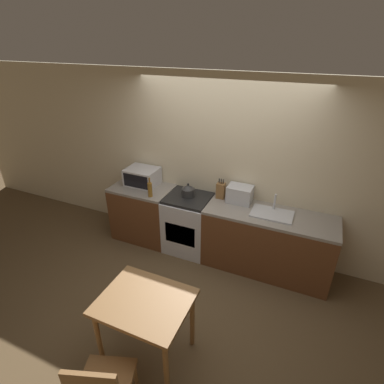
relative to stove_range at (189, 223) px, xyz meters
The scene contains 12 objects.
ground_plane 1.04m from the stove_range, 65.04° to the right, with size 16.00×16.00×0.00m, color brown.
wall_back 1.00m from the stove_range, 40.95° to the left, with size 10.00×0.06×2.60m.
counter_left_run 0.79m from the stove_range, behind, with size 0.93×0.62×0.90m.
counter_right_run 1.19m from the stove_range, ahead, with size 1.72×0.62×0.90m.
stove_range is the anchor object (origin of this frame).
kettle 0.54m from the stove_range, 118.78° to the left, with size 0.19×0.19×0.21m.
microwave 1.02m from the stove_range, behind, with size 0.49×0.38×0.26m.
bottle 0.79m from the stove_range, 158.53° to the right, with size 0.07×0.07×0.30m.
knife_block 0.73m from the stove_range, 20.91° to the left, with size 0.12×0.10×0.30m.
toaster_oven 0.93m from the stove_range, 12.99° to the left, with size 0.34×0.25×0.24m.
sink_basin 1.29m from the stove_range, ahead, with size 0.53×0.34×0.24m.
dining_table 1.85m from the stove_range, 78.81° to the right, with size 0.85×0.69×0.77m.
Camera 1 is at (1.18, -2.63, 2.97)m, focal length 28.00 mm.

